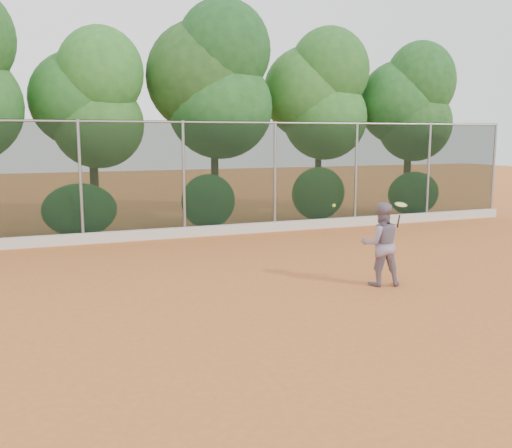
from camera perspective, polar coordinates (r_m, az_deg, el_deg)
name	(u,v)px	position (r m, az deg, el deg)	size (l,w,h in m)	color
ground	(275,295)	(11.14, 1.89, -7.11)	(80.00, 80.00, 0.00)	#BD642C
concrete_curb	(186,232)	(17.44, -6.98, -0.81)	(24.00, 0.20, 0.30)	silver
tennis_player	(381,244)	(11.96, 12.37, -1.97)	(0.84, 0.65, 1.72)	gray
chainlink_fence	(184,175)	(17.41, -7.24, 4.83)	(24.09, 0.09, 3.50)	black
foliage_backdrop	(151,93)	(19.22, -10.49, 12.72)	(23.70, 3.63, 7.55)	#3E2B18
tennis_racket	(401,207)	(11.91, 14.26, 1.69)	(0.33, 0.32, 0.55)	black
tennis_ball_in_flight	(334,205)	(10.90, 7.80, 1.85)	(0.07, 0.07, 0.07)	#B1CA2D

